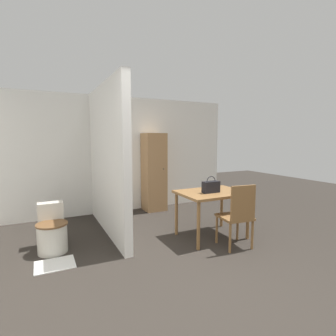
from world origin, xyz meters
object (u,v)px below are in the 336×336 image
object	(u,v)px
wooden_chair	(238,214)
handbag	(211,187)
toilet	(52,232)
wooden_cabinet	(154,172)
dining_table	(212,197)

from	to	relation	value
wooden_chair	handbag	bearing A→B (deg)	113.05
toilet	handbag	bearing A→B (deg)	-14.97
wooden_chair	handbag	distance (m)	0.60
toilet	handbag	size ratio (longest dim) A/B	2.36
wooden_cabinet	wooden_chair	bearing A→B (deg)	-83.87
dining_table	wooden_cabinet	world-z (taller)	wooden_cabinet
wooden_chair	handbag	world-z (taller)	handbag
dining_table	handbag	distance (m)	0.20
dining_table	handbag	bearing A→B (deg)	-136.52
dining_table	handbag	xyz separation A→B (m)	(-0.06, -0.06, 0.18)
toilet	wooden_cabinet	size ratio (longest dim) A/B	0.38
dining_table	toilet	world-z (taller)	dining_table
dining_table	handbag	size ratio (longest dim) A/B	3.77
dining_table	wooden_cabinet	distance (m)	1.94
wooden_cabinet	dining_table	bearing A→B (deg)	-84.34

